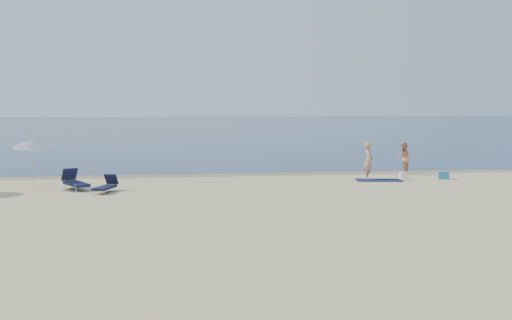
{
  "coord_description": "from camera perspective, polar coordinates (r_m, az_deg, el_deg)",
  "views": [
    {
      "loc": [
        -5.51,
        -11.62,
        3.39
      ],
      "look_at": [
        -1.42,
        16.0,
        1.0
      ],
      "focal_mm": 45.0,
      "sensor_mm": 36.0,
      "label": 1
    }
  ],
  "objects": [
    {
      "name": "lounger_right",
      "position": [
        25.68,
        -13.2,
        -2.27
      ],
      "size": [
        0.94,
        1.61,
        0.67
      ],
      "rotation": [
        0.0,
        0.0,
        -0.31
      ],
      "color": "#121533",
      "rests_on": "ground"
    },
    {
      "name": "person_right",
      "position": [
        32.27,
        13.01,
        0.14
      ],
      "size": [
        0.63,
        0.79,
        1.57
      ],
      "primitive_type": "imported",
      "rotation": [
        0.0,
        0.0,
        -1.61
      ],
      "color": "tan",
      "rests_on": "ground"
    },
    {
      "name": "umbrella_near",
      "position": [
        27.44,
        -19.19,
        1.44
      ],
      "size": [
        1.68,
        1.7,
        2.18
      ],
      "rotation": [
        0.0,
        0.0,
        -0.01
      ],
      "color": "silver",
      "rests_on": "ground"
    },
    {
      "name": "beach_towel",
      "position": [
        29.46,
        10.85,
        -1.77
      ],
      "size": [
        2.17,
        1.44,
        0.03
      ],
      "primitive_type": "cube",
      "rotation": [
        0.0,
        0.0,
        -0.17
      ],
      "color": "#0E1648",
      "rests_on": "ground"
    },
    {
      "name": "person_left",
      "position": [
        29.51,
        9.96,
        -0.09
      ],
      "size": [
        0.51,
        0.69,
        1.73
      ],
      "primitive_type": "imported",
      "rotation": [
        0.0,
        0.0,
        1.41
      ],
      "color": "tan",
      "rests_on": "ground"
    },
    {
      "name": "white_bag",
      "position": [
        30.58,
        12.98,
        -1.34
      ],
      "size": [
        0.35,
        0.31,
        0.28
      ],
      "primitive_type": "cube",
      "rotation": [
        0.0,
        0.0,
        -0.1
      ],
      "color": "white",
      "rests_on": "ground"
    },
    {
      "name": "ground",
      "position": [
        13.3,
        16.65,
        -10.07
      ],
      "size": [
        160.0,
        160.0,
        0.0
      ],
      "primitive_type": "plane",
      "color": "beige",
      "rests_on": "ground"
    },
    {
      "name": "lounger_left",
      "position": [
        26.89,
        -15.78,
        -1.9
      ],
      "size": [
        1.35,
        1.92,
        0.81
      ],
      "rotation": [
        0.0,
        0.0,
        0.46
      ],
      "color": "#16193D",
      "rests_on": "ground"
    },
    {
      "name": "sea",
      "position": [
        111.81,
        -5.61,
        3.13
      ],
      "size": [
        240.0,
        160.0,
        0.01
      ],
      "primitive_type": "cube",
      "color": "#0C1F4B",
      "rests_on": "ground"
    },
    {
      "name": "blue_cooler",
      "position": [
        30.74,
        16.36,
        -1.31
      ],
      "size": [
        0.59,
        0.52,
        0.35
      ],
      "primitive_type": "cube",
      "rotation": [
        0.0,
        0.0,
        -0.43
      ],
      "color": "#1F67AA",
      "rests_on": "ground"
    },
    {
      "name": "wet_sand_strip",
      "position": [
        31.69,
        1.64,
        -1.25
      ],
      "size": [
        240.0,
        1.6,
        0.0
      ],
      "primitive_type": "cube",
      "color": "#847254",
      "rests_on": "ground"
    }
  ]
}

